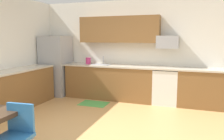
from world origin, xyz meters
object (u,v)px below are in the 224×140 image
object	(u,v)px
oven_range	(166,86)
microwave	(168,42)
kettle	(88,61)
refrigerator	(56,66)
chair_near_table	(16,132)

from	to	relation	value
oven_range	microwave	distance (m)	1.12
oven_range	microwave	size ratio (longest dim) A/B	1.69
microwave	kettle	size ratio (longest dim) A/B	2.70
oven_range	microwave	world-z (taller)	microwave
microwave	refrigerator	bearing A→B (deg)	-176.76
oven_range	chair_near_table	distance (m)	3.94
refrigerator	oven_range	size ratio (longest dim) A/B	1.90
kettle	refrigerator	bearing A→B (deg)	-172.51
oven_range	chair_near_table	world-z (taller)	oven_range
microwave	chair_near_table	world-z (taller)	microwave
refrigerator	microwave	size ratio (longest dim) A/B	3.20
refrigerator	oven_range	xyz separation A→B (m)	(3.18, 0.08, -0.41)
refrigerator	microwave	world-z (taller)	microwave
refrigerator	kettle	bearing A→B (deg)	7.49
oven_range	chair_near_table	bearing A→B (deg)	-111.74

